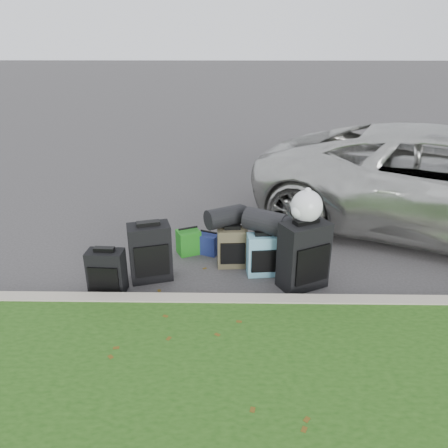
{
  "coord_description": "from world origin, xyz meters",
  "views": [
    {
      "loc": [
        -0.01,
        -5.26,
        2.88
      ],
      "look_at": [
        -0.1,
        0.2,
        0.55
      ],
      "focal_mm": 35.0,
      "sensor_mm": 36.0,
      "label": 1
    }
  ],
  "objects_px": {
    "tote_navy": "(209,244)",
    "suitcase_olive": "(232,247)",
    "suitcase_small_black": "(107,272)",
    "suitcase_teal": "(262,255)",
    "suitcase_large_black_left": "(150,252)",
    "tote_green": "(189,242)",
    "suitcase_large_black_right": "(304,255)"
  },
  "relations": [
    {
      "from": "suitcase_large_black_left",
      "to": "tote_green",
      "type": "relative_size",
      "value": 2.13
    },
    {
      "from": "suitcase_small_black",
      "to": "suitcase_olive",
      "type": "height_order",
      "value": "suitcase_small_black"
    },
    {
      "from": "suitcase_large_black_left",
      "to": "tote_green",
      "type": "bearing_deg",
      "value": 43.93
    },
    {
      "from": "suitcase_small_black",
      "to": "suitcase_teal",
      "type": "distance_m",
      "value": 1.97
    },
    {
      "from": "suitcase_small_black",
      "to": "suitcase_teal",
      "type": "height_order",
      "value": "suitcase_teal"
    },
    {
      "from": "suitcase_teal",
      "to": "tote_green",
      "type": "height_order",
      "value": "suitcase_teal"
    },
    {
      "from": "suitcase_large_black_left",
      "to": "suitcase_large_black_right",
      "type": "relative_size",
      "value": 0.87
    },
    {
      "from": "suitcase_small_black",
      "to": "suitcase_teal",
      "type": "relative_size",
      "value": 0.98
    },
    {
      "from": "suitcase_teal",
      "to": "suitcase_olive",
      "type": "bearing_deg",
      "value": 143.59
    },
    {
      "from": "suitcase_teal",
      "to": "tote_green",
      "type": "distance_m",
      "value": 1.19
    },
    {
      "from": "tote_navy",
      "to": "suitcase_olive",
      "type": "bearing_deg",
      "value": -23.65
    },
    {
      "from": "suitcase_teal",
      "to": "tote_navy",
      "type": "distance_m",
      "value": 0.95
    },
    {
      "from": "suitcase_olive",
      "to": "suitcase_teal",
      "type": "bearing_deg",
      "value": -34.11
    },
    {
      "from": "suitcase_teal",
      "to": "tote_navy",
      "type": "height_order",
      "value": "suitcase_teal"
    },
    {
      "from": "suitcase_small_black",
      "to": "tote_green",
      "type": "xyz_separation_m",
      "value": [
        0.89,
        1.06,
        -0.1
      ]
    },
    {
      "from": "suitcase_small_black",
      "to": "suitcase_large_black_right",
      "type": "height_order",
      "value": "suitcase_large_black_right"
    },
    {
      "from": "tote_green",
      "to": "tote_navy",
      "type": "relative_size",
      "value": 1.19
    },
    {
      "from": "suitcase_large_black_left",
      "to": "tote_navy",
      "type": "relative_size",
      "value": 2.53
    },
    {
      "from": "suitcase_large_black_left",
      "to": "suitcase_olive",
      "type": "distance_m",
      "value": 1.11
    },
    {
      "from": "suitcase_teal",
      "to": "tote_green",
      "type": "relative_size",
      "value": 1.59
    },
    {
      "from": "suitcase_small_black",
      "to": "suitcase_large_black_right",
      "type": "xyz_separation_m",
      "value": [
        2.4,
        0.17,
        0.15
      ]
    },
    {
      "from": "tote_navy",
      "to": "suitcase_teal",
      "type": "bearing_deg",
      "value": -15.63
    },
    {
      "from": "tote_green",
      "to": "tote_navy",
      "type": "height_order",
      "value": "tote_green"
    },
    {
      "from": "suitcase_olive",
      "to": "suitcase_large_black_right",
      "type": "height_order",
      "value": "suitcase_large_black_right"
    },
    {
      "from": "suitcase_small_black",
      "to": "tote_navy",
      "type": "bearing_deg",
      "value": 44.86
    },
    {
      "from": "suitcase_teal",
      "to": "tote_green",
      "type": "xyz_separation_m",
      "value": [
        -1.02,
        0.59,
        -0.1
      ]
    },
    {
      "from": "suitcase_olive",
      "to": "tote_green",
      "type": "relative_size",
      "value": 1.55
    },
    {
      "from": "suitcase_small_black",
      "to": "tote_navy",
      "type": "distance_m",
      "value": 1.6
    },
    {
      "from": "suitcase_olive",
      "to": "tote_navy",
      "type": "bearing_deg",
      "value": 129.16
    },
    {
      "from": "suitcase_large_black_right",
      "to": "tote_navy",
      "type": "relative_size",
      "value": 2.9
    },
    {
      "from": "suitcase_large_black_left",
      "to": "suitcase_teal",
      "type": "relative_size",
      "value": 1.34
    },
    {
      "from": "suitcase_small_black",
      "to": "suitcase_teal",
      "type": "xyz_separation_m",
      "value": [
        1.92,
        0.46,
        0.01
      ]
    }
  ]
}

